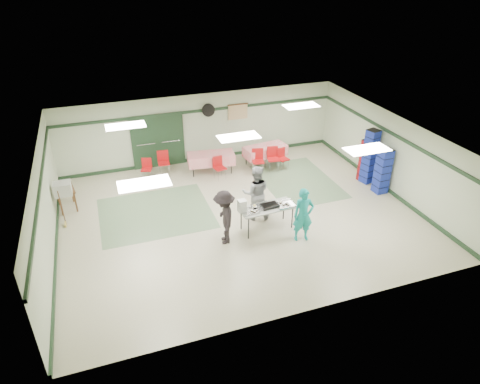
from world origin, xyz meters
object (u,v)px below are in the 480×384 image
object	(u,v)px
volunteer_teal	(303,215)
printer_table	(65,191)
serving_table	(267,208)
chair_loose_b	(147,167)
volunteer_grey	(256,193)
crate_stack_red	(367,161)
chair_d	(219,165)
dining_table_b	(211,158)
chair_loose_a	(163,160)
chair_b	(258,158)
office_printer	(63,189)
crate_stack_blue_a	(383,171)
chair_c	(282,156)
chair_a	(273,156)
crate_stack_blue_b	(370,157)
broom	(62,207)
dining_table_a	(265,151)
volunteer_dark	(224,217)

from	to	relation	value
volunteer_teal	printer_table	size ratio (longest dim) A/B	1.74
serving_table	chair_loose_b	xyz separation A→B (m)	(-2.91, 4.54, -0.23)
volunteer_grey	crate_stack_red	world-z (taller)	volunteer_grey
serving_table	chair_d	size ratio (longest dim) A/B	2.02
dining_table_b	chair_loose_a	distance (m)	1.79
chair_b	office_printer	xyz separation A→B (m)	(-6.85, -0.89, 0.38)
chair_b	printer_table	bearing A→B (deg)	-162.02
volunteer_teal	office_printer	xyz separation A→B (m)	(-6.46, 3.65, 0.13)
chair_d	crate_stack_blue_a	size ratio (longest dim) A/B	0.52
chair_c	office_printer	world-z (taller)	office_printer
chair_a	crate_stack_blue_a	size ratio (longest dim) A/B	0.57
chair_a	chair_c	xyz separation A→B (m)	(0.38, -0.01, -0.07)
dining_table_b	chair_c	world-z (taller)	chair_c
printer_table	dining_table_b	bearing A→B (deg)	2.05
volunteer_grey	crate_stack_blue_b	bearing A→B (deg)	-153.81
volunteer_grey	chair_b	bearing A→B (deg)	-97.47
chair_loose_b	crate_stack_blue_a	xyz separation A→B (m)	(7.51, -3.73, 0.34)
chair_loose_a	broom	bearing A→B (deg)	-139.48
dining_table_a	crate_stack_blue_b	distance (m)	3.96
volunteer_dark	chair_loose_b	size ratio (longest dim) A/B	2.09
dining_table_b	office_printer	size ratio (longest dim) A/B	3.51
crate_stack_blue_b	serving_table	bearing A→B (deg)	-160.60
chair_b	broom	world-z (taller)	broom
volunteer_teal	broom	bearing A→B (deg)	165.14
dining_table_a	office_printer	xyz separation A→B (m)	(-7.38, -1.45, 0.38)
chair_loose_a	crate_stack_blue_b	bearing A→B (deg)	-19.75
crate_stack_red	chair_c	bearing A→B (deg)	141.62
chair_loose_a	chair_a	bearing A→B (deg)	-9.82
chair_c	crate_stack_blue_a	size ratio (longest dim) A/B	0.50
crate_stack_blue_b	broom	bearing A→B (deg)	176.73
dining_table_a	dining_table_b	size ratio (longest dim) A/B	0.97
dining_table_a	chair_loose_b	distance (m)	4.60
volunteer_dark	printer_table	size ratio (longest dim) A/B	1.75
chair_c	crate_stack_red	world-z (taller)	crate_stack_red
serving_table	chair_d	world-z (taller)	chair_d
dining_table_b	crate_stack_red	distance (m)	5.71
chair_loose_a	crate_stack_blue_a	bearing A→B (deg)	-25.10
chair_loose_a	chair_loose_b	xyz separation A→B (m)	(-0.66, -0.21, -0.07)
chair_a	crate_stack_blue_a	distance (m)	4.06
dining_table_a	chair_a	world-z (taller)	chair_a
chair_loose_b	crate_stack_blue_a	world-z (taller)	crate_stack_blue_a
serving_table	office_printer	bearing A→B (deg)	149.84
serving_table	printer_table	bearing A→B (deg)	146.56
crate_stack_red	chair_b	bearing A→B (deg)	150.49
serving_table	chair_c	size ratio (longest dim) A/B	2.11
volunteer_grey	chair_loose_b	bearing A→B (deg)	-38.81
volunteer_grey	broom	world-z (taller)	volunteer_grey
chair_loose_a	chair_c	bearing A→B (deg)	-8.74
volunteer_dark	dining_table_b	xyz separation A→B (m)	(0.88, 4.49, -0.25)
chair_d	chair_loose_a	bearing A→B (deg)	137.83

